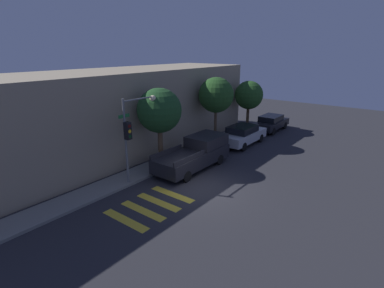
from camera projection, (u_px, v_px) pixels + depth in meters
ground_plane at (202, 189)px, 15.74m from camera, size 60.00×60.00×0.00m
sidewalk at (148, 170)px, 18.08m from camera, size 26.00×1.65×0.14m
building_row at (101, 115)px, 19.71m from camera, size 26.00×6.00×5.68m
crosswalk at (151, 206)px, 14.00m from camera, size 3.50×2.60×0.00m
traffic_light_pole at (134, 125)px, 15.62m from camera, size 2.61×0.56×4.67m
pickup_truck at (196, 153)px, 18.38m from camera, size 5.37×2.02×1.81m
sedan_near_corner at (243, 135)px, 22.88m from camera, size 4.47×1.88×1.48m
sedan_middle at (271, 122)px, 26.82m from camera, size 4.25×1.76×1.38m
tree_near_corner at (159, 111)px, 17.62m from camera, size 2.65×2.65×4.89m
tree_midblock at (216, 95)px, 22.08m from camera, size 2.62×2.62×5.09m
tree_far_end at (249, 95)px, 26.17m from camera, size 2.47×2.47×4.41m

